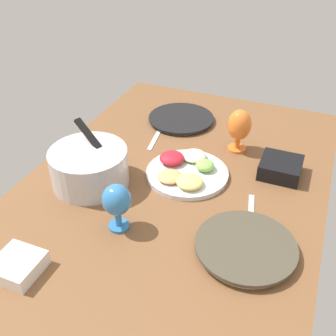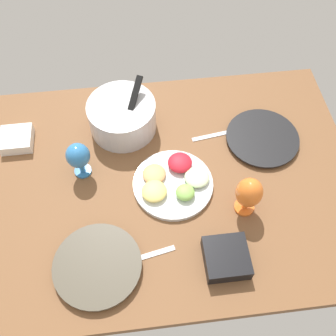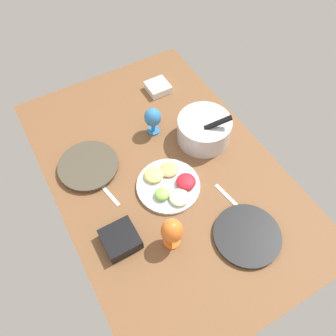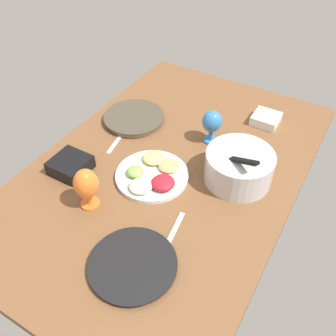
{
  "view_description": "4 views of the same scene",
  "coord_description": "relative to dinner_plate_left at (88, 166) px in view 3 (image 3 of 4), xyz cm",
  "views": [
    {
      "loc": [
        -103.81,
        -41.32,
        86.59
      ],
      "look_at": [
        3.69,
        2.92,
        5.22
      ],
      "focal_mm": 42.76,
      "sensor_mm": 36.0,
      "label": 1
    },
    {
      "loc": [
        -1.9,
        -76.52,
        128.54
      ],
      "look_at": [
        7.45,
        2.09,
        5.22
      ],
      "focal_mm": 42.06,
      "sensor_mm": 36.0,
      "label": 2
    },
    {
      "loc": [
        80.33,
        -43.68,
        138.33
      ],
      "look_at": [
        2.48,
        0.89,
        5.22
      ],
      "focal_mm": 36.22,
      "sensor_mm": 36.0,
      "label": 3
    },
    {
      "loc": [
        98.13,
        57.79,
        106.52
      ],
      "look_at": [
        5.55,
        3.14,
        5.22
      ],
      "focal_mm": 39.28,
      "sensor_mm": 36.0,
      "label": 4
    }
  ],
  "objects": [
    {
      "name": "fork_by_left_plate",
      "position": [
        17.44,
        2.2,
        -1.19
      ],
      "size": [
        18.01,
        5.21,
        0.6
      ],
      "primitive_type": "cube",
      "rotation": [
        0.0,
        0.0,
        0.19
      ],
      "color": "silver",
      "rests_on": "ground_plane"
    },
    {
      "name": "fork_by_right_plate",
      "position": [
        48.16,
        50.03,
        -1.19
      ],
      "size": [
        18.07,
        4.36,
        0.6
      ],
      "primitive_type": "cube",
      "rotation": [
        0.0,
        0.0,
        0.14
      ],
      "color": "silver",
      "rests_on": "ground_plane"
    },
    {
      "name": "mixing_bowl",
      "position": [
        12.01,
        59.02,
        5.64
      ],
      "size": [
        27.22,
        27.22,
        19.84
      ],
      "color": "silver",
      "rests_on": "ground_plane"
    },
    {
      "name": "fruit_platter",
      "position": [
        29.03,
        29.05,
        0.46
      ],
      "size": [
        30.11,
        30.11,
        5.6
      ],
      "color": "silver",
      "rests_on": "ground_plane"
    },
    {
      "name": "dinner_plate_right",
      "position": [
        67.44,
        45.58,
        -0.45
      ],
      "size": [
        29.46,
        29.46,
        2.01
      ],
      "color": "#4C4C51",
      "rests_on": "ground_plane"
    },
    {
      "name": "hurricane_glass_orange",
      "position": [
        53.35,
        16.19,
        9.15
      ],
      "size": [
        9.33,
        9.33,
        17.5
      ],
      "color": "orange",
      "rests_on": "ground_plane"
    },
    {
      "name": "square_bowl_black",
      "position": [
        42.62,
        -2.73,
        1.78
      ],
      "size": [
        14.62,
        14.62,
        5.88
      ],
      "color": "black",
      "rests_on": "ground_plane"
    },
    {
      "name": "ground_plane",
      "position": [
        20.01,
        31.12,
        -3.49
      ],
      "size": [
        160.0,
        104.0,
        4.0
      ],
      "primitive_type": "cube",
      "color": "brown"
    },
    {
      "name": "hurricane_glass_blue",
      "position": [
        -4.88,
        38.79,
        8.75
      ],
      "size": [
        8.84,
        8.84,
        15.97
      ],
      "color": "#3279BD",
      "rests_on": "ground_plane"
    },
    {
      "name": "square_bowl_white",
      "position": [
        -30.96,
        55.86,
        1.02
      ],
      "size": [
        12.31,
        12.31,
        4.51
      ],
      "color": "white",
      "rests_on": "ground_plane"
    },
    {
      "name": "dinner_plate_left",
      "position": [
        0.0,
        0.0,
        0.0
      ],
      "size": [
        29.55,
        29.55,
        2.87
      ],
      "color": "beige",
      "rests_on": "ground_plane"
    }
  ]
}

